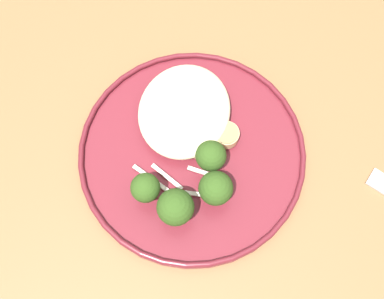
% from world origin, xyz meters
% --- Properties ---
extents(ground, '(6.00, 6.00, 0.00)m').
position_xyz_m(ground, '(0.00, 0.00, 0.00)').
color(ground, '#2D2B28').
extents(wooden_dining_table, '(1.40, 1.00, 0.74)m').
position_xyz_m(wooden_dining_table, '(0.00, 0.00, 0.66)').
color(wooden_dining_table, brown).
rests_on(wooden_dining_table, ground).
extents(dinner_plate, '(0.29, 0.29, 0.02)m').
position_xyz_m(dinner_plate, '(0.02, -0.02, 0.75)').
color(dinner_plate, maroon).
rests_on(dinner_plate, wooden_dining_table).
extents(noodle_bed, '(0.13, 0.12, 0.04)m').
position_xyz_m(noodle_bed, '(0.07, -0.00, 0.77)').
color(noodle_bed, beige).
rests_on(noodle_bed, dinner_plate).
extents(seared_scallop_center_golden, '(0.04, 0.04, 0.01)m').
position_xyz_m(seared_scallop_center_golden, '(0.09, 0.02, 0.76)').
color(seared_scallop_center_golden, '#E5C689').
rests_on(seared_scallop_center_golden, dinner_plate).
extents(seared_scallop_front_small, '(0.03, 0.03, 0.01)m').
position_xyz_m(seared_scallop_front_small, '(0.11, -0.02, 0.76)').
color(seared_scallop_front_small, '#DBB77A').
rests_on(seared_scallop_front_small, dinner_plate).
extents(seared_scallop_left_edge, '(0.03, 0.03, 0.01)m').
position_xyz_m(seared_scallop_left_edge, '(0.06, 0.01, 0.76)').
color(seared_scallop_left_edge, beige).
rests_on(seared_scallop_left_edge, dinner_plate).
extents(seared_scallop_large_seared, '(0.02, 0.02, 0.01)m').
position_xyz_m(seared_scallop_large_seared, '(0.04, 0.00, 0.76)').
color(seared_scallop_large_seared, beige).
rests_on(seared_scallop_large_seared, dinner_plate).
extents(seared_scallop_on_noodles, '(0.03, 0.03, 0.01)m').
position_xyz_m(seared_scallop_on_noodles, '(0.08, -0.01, 0.76)').
color(seared_scallop_on_noodles, beige).
rests_on(seared_scallop_on_noodles, dinner_plate).
extents(seared_scallop_tiny_bay, '(0.03, 0.03, 0.01)m').
position_xyz_m(seared_scallop_tiny_bay, '(0.03, -0.03, 0.76)').
color(seared_scallop_tiny_bay, '#E5C689').
rests_on(seared_scallop_tiny_bay, dinner_plate).
extents(seared_scallop_rear_pale, '(0.03, 0.03, 0.02)m').
position_xyz_m(seared_scallop_rear_pale, '(0.05, -0.06, 0.76)').
color(seared_scallop_rear_pale, '#DBB77A').
rests_on(seared_scallop_rear_pale, dinner_plate).
extents(broccoli_floret_beside_noodles, '(0.04, 0.04, 0.06)m').
position_xyz_m(broccoli_floret_beside_noodles, '(-0.02, -0.06, 0.79)').
color(broccoli_floret_beside_noodles, '#89A356').
rests_on(broccoli_floret_beside_noodles, dinner_plate).
extents(broccoli_floret_center_pile, '(0.04, 0.04, 0.06)m').
position_xyz_m(broccoli_floret_center_pile, '(-0.06, -0.02, 0.79)').
color(broccoli_floret_center_pile, '#89A356').
rests_on(broccoli_floret_center_pile, dinner_plate).
extents(broccoli_floret_near_rim, '(0.04, 0.04, 0.05)m').
position_xyz_m(broccoli_floret_near_rim, '(-0.04, 0.02, 0.78)').
color(broccoli_floret_near_rim, '#7A994C').
rests_on(broccoli_floret_near_rim, dinner_plate).
extents(broccoli_floret_right_tilted, '(0.04, 0.04, 0.06)m').
position_xyz_m(broccoli_floret_right_tilted, '(0.01, -0.05, 0.79)').
color(broccoli_floret_right_tilted, '#7A994C').
rests_on(broccoli_floret_right_tilted, dinner_plate).
extents(onion_sliver_long_sliver, '(0.03, 0.05, 0.00)m').
position_xyz_m(onion_sliver_long_sliver, '(-0.02, 0.02, 0.75)').
color(onion_sliver_long_sliver, silver).
rests_on(onion_sliver_long_sliver, dinner_plate).
extents(onion_sliver_short_strip, '(0.01, 0.04, 0.00)m').
position_xyz_m(onion_sliver_short_strip, '(-0.03, -0.04, 0.75)').
color(onion_sliver_short_strip, silver).
rests_on(onion_sliver_short_strip, dinner_plate).
extents(onion_sliver_pale_crescent, '(0.03, 0.05, 0.00)m').
position_xyz_m(onion_sliver_pale_crescent, '(-0.02, -0.00, 0.75)').
color(onion_sliver_pale_crescent, silver).
rests_on(onion_sliver_pale_crescent, dinner_plate).
extents(onion_sliver_curled_piece, '(0.01, 0.05, 0.00)m').
position_xyz_m(onion_sliver_curled_piece, '(0.00, -0.04, 0.75)').
color(onion_sliver_curled_piece, silver).
rests_on(onion_sliver_curled_piece, dinner_plate).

